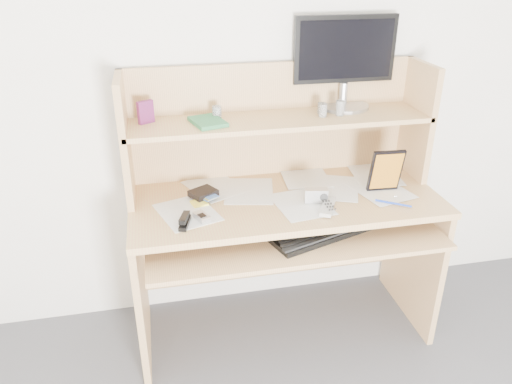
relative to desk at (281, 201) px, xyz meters
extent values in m
cube|color=white|center=(0.00, 0.24, 0.56)|extent=(3.60, 0.04, 2.50)
cube|color=tan|center=(0.00, -0.08, 0.04)|extent=(1.40, 0.60, 0.03)
cube|color=tan|center=(-0.68, -0.08, -0.33)|extent=(0.03, 0.56, 0.72)
cube|color=tan|center=(0.68, -0.08, -0.33)|extent=(0.03, 0.56, 0.72)
cube|color=tan|center=(0.00, 0.20, -0.36)|extent=(1.34, 0.02, 0.41)
cube|color=tan|center=(0.00, -0.20, -0.05)|extent=(1.28, 0.55, 0.02)
cube|color=tan|center=(0.00, 0.21, 0.33)|extent=(1.40, 0.02, 0.55)
cube|color=tan|center=(-0.68, 0.07, 0.33)|extent=(0.03, 0.30, 0.55)
cube|color=tan|center=(0.68, 0.07, 0.33)|extent=(0.03, 0.30, 0.55)
cube|color=tan|center=(0.00, 0.07, 0.38)|extent=(1.38, 0.30, 0.02)
cube|color=silver|center=(0.00, -0.08, 0.06)|extent=(1.32, 0.54, 0.01)
cube|color=black|center=(0.12, -0.26, -0.03)|extent=(0.50, 0.31, 0.02)
cube|color=black|center=(0.12, -0.26, -0.02)|extent=(0.47, 0.29, 0.01)
cube|color=#AEAEA8|center=(0.15, -0.23, 0.07)|extent=(0.12, 0.18, 0.02)
cube|color=#B0AFB2|center=(-0.40, -0.20, 0.07)|extent=(0.07, 0.09, 0.02)
cube|color=black|center=(-0.47, -0.24, 0.08)|extent=(0.06, 0.12, 0.04)
cube|color=black|center=(-0.37, 0.00, 0.08)|extent=(0.14, 0.14, 0.03)
cube|color=#FFF843|center=(-0.39, -0.06, 0.06)|extent=(0.08, 0.08, 0.01)
cube|color=#B8B8BA|center=(0.12, -0.16, 0.09)|extent=(0.11, 0.06, 0.06)
cube|color=black|center=(0.46, -0.12, 0.17)|extent=(0.15, 0.02, 0.21)
cylinder|color=#1839B7|center=(0.44, -0.25, 0.07)|extent=(0.13, 0.10, 0.01)
cube|color=#A81F16|center=(-0.59, 0.11, 0.44)|extent=(0.07, 0.05, 0.10)
cube|color=#33814E|center=(-0.33, 0.05, 0.40)|extent=(0.17, 0.20, 0.02)
cylinder|color=black|center=(-0.28, 0.12, 0.41)|extent=(0.05, 0.05, 0.06)
cylinder|color=white|center=(0.20, 0.04, 0.42)|extent=(0.04, 0.04, 0.06)
cylinder|color=black|center=(0.21, 0.09, 0.41)|extent=(0.05, 0.05, 0.05)
cylinder|color=white|center=(0.28, 0.05, 0.42)|extent=(0.05, 0.05, 0.07)
cylinder|color=#A9AAAE|center=(0.34, 0.16, 0.39)|extent=(0.24, 0.24, 0.02)
cylinder|color=#A9AAAE|center=(0.34, 0.17, 0.45)|extent=(0.04, 0.04, 0.10)
cube|color=black|center=(0.34, 0.19, 0.66)|extent=(0.49, 0.04, 0.30)
cube|color=black|center=(0.34, 0.18, 0.66)|extent=(0.45, 0.01, 0.26)
camera|label=1|loc=(-0.55, -2.03, 1.07)|focal=35.00mm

